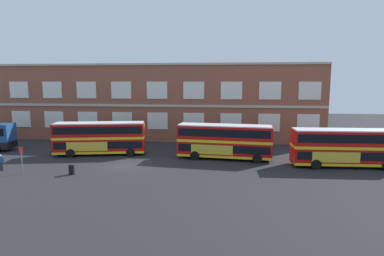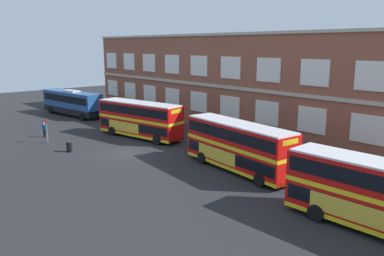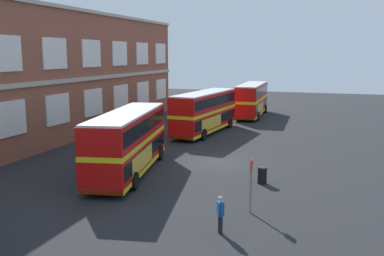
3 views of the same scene
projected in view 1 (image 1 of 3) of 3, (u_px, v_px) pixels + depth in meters
name	position (u px, v px, depth m)	size (l,w,h in m)	color
ground_plane	(131.00, 161.00, 37.37)	(120.00, 120.00, 0.00)	#232326
brick_terminal_building	(146.00, 102.00, 52.51)	(54.76, 8.19, 11.76)	brown
double_decker_near	(100.00, 138.00, 40.28)	(11.29, 4.64, 4.07)	red
double_decker_middle	(224.00, 141.00, 38.12)	(11.20, 3.67, 4.07)	red
double_decker_far	(345.00, 147.00, 34.54)	(11.10, 3.20, 4.07)	red
waiting_passenger	(1.00, 162.00, 33.21)	(0.60, 0.40, 1.70)	black
bus_stand_flag	(21.00, 158.00, 32.03)	(0.44, 0.10, 2.70)	slate
station_litter_bin	(72.00, 169.00, 31.90)	(0.60, 0.60, 1.03)	black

